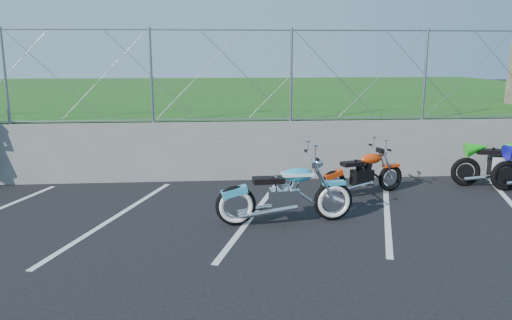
{
  "coord_description": "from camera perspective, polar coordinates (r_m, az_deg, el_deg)",
  "views": [
    {
      "loc": [
        -0.64,
        -7.37,
        2.77
      ],
      "look_at": [
        0.06,
        1.3,
        0.9
      ],
      "focal_mm": 35.0,
      "sensor_mm": 36.0,
      "label": 1
    }
  ],
  "objects": [
    {
      "name": "ground",
      "position": [
        7.9,
        0.35,
        -8.4
      ],
      "size": [
        90.0,
        90.0,
        0.0
      ],
      "primitive_type": "plane",
      "color": "black",
      "rests_on": "ground"
    },
    {
      "name": "cruiser_turquoise",
      "position": [
        8.27,
        3.55,
        -4.11
      ],
      "size": [
        2.32,
        0.73,
        1.15
      ],
      "rotation": [
        0.0,
        0.0,
        0.08
      ],
      "color": "black",
      "rests_on": "ground"
    },
    {
      "name": "grass_field",
      "position": [
        20.98,
        -2.84,
        6.3
      ],
      "size": [
        30.0,
        20.0,
        1.3
      ],
      "primitive_type": "cube",
      "color": "#1B4C14",
      "rests_on": "ground"
    },
    {
      "name": "sportbike_green",
      "position": [
        11.68,
        26.44,
        -0.55
      ],
      "size": [
        2.07,
        0.73,
        1.08
      ],
      "rotation": [
        0.0,
        0.0,
        -0.17
      ],
      "color": "black",
      "rests_on": "ground"
    },
    {
      "name": "parking_lines",
      "position": [
        9.0,
        7.46,
        -5.88
      ],
      "size": [
        18.29,
        4.31,
        0.01
      ],
      "color": "silver",
      "rests_on": "ground"
    },
    {
      "name": "naked_orange",
      "position": [
        10.13,
        12.22,
        -1.66
      ],
      "size": [
        1.84,
        0.76,
        0.95
      ],
      "rotation": [
        0.0,
        0.0,
        0.31
      ],
      "color": "black",
      "rests_on": "ground"
    },
    {
      "name": "retaining_wall",
      "position": [
        11.09,
        -1.2,
        1.1
      ],
      "size": [
        30.0,
        0.22,
        1.3
      ],
      "primitive_type": "cube",
      "color": "slate",
      "rests_on": "ground"
    },
    {
      "name": "chain_link_fence",
      "position": [
        10.9,
        -1.24,
        9.65
      ],
      "size": [
        28.0,
        0.03,
        2.0
      ],
      "color": "gray",
      "rests_on": "retaining_wall"
    }
  ]
}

